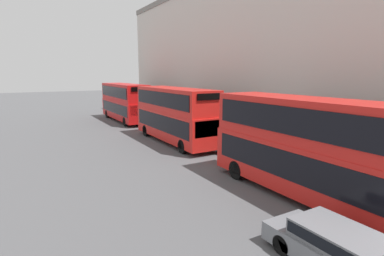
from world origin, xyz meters
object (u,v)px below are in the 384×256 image
(bus_second_in_queue, at_px, (174,113))
(bus_third_in_queue, at_px, (124,101))
(car_dark_sedan, at_px, (341,250))
(pedestrian, at_px, (221,134))
(bus_leading, at_px, (319,147))

(bus_second_in_queue, xyz_separation_m, bus_third_in_queue, (-0.00, 12.96, -0.03))
(car_dark_sedan, bearing_deg, bus_third_in_queue, 83.51)
(bus_third_in_queue, distance_m, pedestrian, 15.79)
(bus_third_in_queue, relative_size, pedestrian, 5.98)
(bus_second_in_queue, xyz_separation_m, car_dark_sedan, (-3.40, -16.92, -1.75))
(bus_second_in_queue, distance_m, bus_third_in_queue, 12.96)
(bus_second_in_queue, xyz_separation_m, pedestrian, (2.88, -2.48, -1.62))
(bus_second_in_queue, relative_size, pedestrian, 5.76)
(bus_leading, xyz_separation_m, bus_second_in_queue, (0.00, 13.46, -0.04))
(car_dark_sedan, bearing_deg, pedestrian, 66.50)
(bus_leading, relative_size, car_dark_sedan, 2.46)
(pedestrian, bearing_deg, bus_second_in_queue, 139.27)
(bus_leading, relative_size, bus_third_in_queue, 1.07)
(car_dark_sedan, height_order, pedestrian, pedestrian)
(bus_leading, xyz_separation_m, bus_third_in_queue, (-0.00, 26.42, -0.07))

